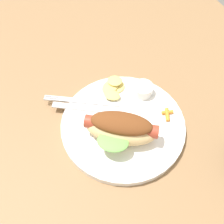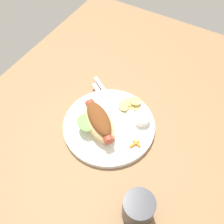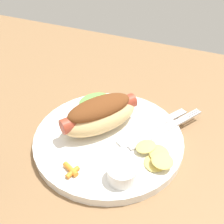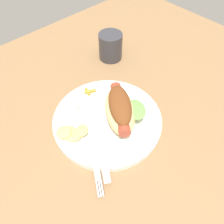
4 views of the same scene
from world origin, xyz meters
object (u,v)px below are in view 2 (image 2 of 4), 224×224
(hot_dog, at_px, (99,121))
(chips_pile, at_px, (130,103))
(fork, at_px, (108,96))
(carrot_garnish, at_px, (135,144))
(knife, at_px, (105,101))
(sauce_ramekin, at_px, (142,119))
(drinking_cup, at_px, (138,209))
(plate, at_px, (109,126))

(hot_dog, relative_size, chips_pile, 1.95)
(fork, xyz_separation_m, carrot_garnish, (0.11, 0.15, 0.00))
(knife, xyz_separation_m, carrot_garnish, (0.09, 0.15, 0.00))
(sauce_ramekin, relative_size, drinking_cup, 0.55)
(plate, xyz_separation_m, knife, (-0.07, -0.05, 0.01))
(fork, relative_size, knife, 0.97)
(plate, relative_size, fork, 1.72)
(hot_dog, xyz_separation_m, chips_pile, (-0.12, 0.04, -0.02))
(hot_dog, bearing_deg, carrot_garnish, -142.94)
(plate, distance_m, sauce_ramekin, 0.10)
(sauce_ramekin, bearing_deg, carrot_garnish, 13.74)
(drinking_cup, bearing_deg, chips_pile, -149.02)
(drinking_cup, bearing_deg, plate, -134.47)
(fork, xyz_separation_m, knife, (0.02, 0.00, -0.00))
(fork, relative_size, drinking_cup, 1.88)
(plate, distance_m, carrot_garnish, 0.10)
(sauce_ramekin, bearing_deg, knife, -94.85)
(fork, bearing_deg, knife, 124.96)
(carrot_garnish, distance_m, drinking_cup, 0.18)
(carrot_garnish, bearing_deg, plate, -102.65)
(fork, bearing_deg, hot_dog, 139.99)
(plate, height_order, hot_dog, hot_dog)
(knife, xyz_separation_m, drinking_cup, (0.24, 0.24, 0.02))
(knife, bearing_deg, plate, 161.58)
(plate, xyz_separation_m, fork, (-0.09, -0.06, 0.01))
(plate, height_order, drinking_cup, drinking_cup)
(sauce_ramekin, xyz_separation_m, chips_pile, (-0.04, -0.06, -0.00))
(knife, height_order, drinking_cup, drinking_cup)
(hot_dog, bearing_deg, knife, -32.71)
(plate, height_order, carrot_garnish, carrot_garnish)
(knife, distance_m, chips_pile, 0.08)
(hot_dog, height_order, carrot_garnish, hot_dog)
(knife, relative_size, carrot_garnish, 5.04)
(hot_dog, distance_m, sauce_ramekin, 0.12)
(hot_dog, height_order, chips_pile, hot_dog)
(plate, bearing_deg, hot_dog, -35.87)
(hot_dog, xyz_separation_m, drinking_cup, (0.15, 0.20, -0.01))
(plate, bearing_deg, carrot_garnish, 77.35)
(hot_dog, relative_size, sauce_ramekin, 3.47)
(sauce_ramekin, xyz_separation_m, carrot_garnish, (0.08, 0.02, -0.01))
(hot_dog, height_order, drinking_cup, drinking_cup)
(plate, xyz_separation_m, chips_pile, (-0.09, 0.02, 0.02))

